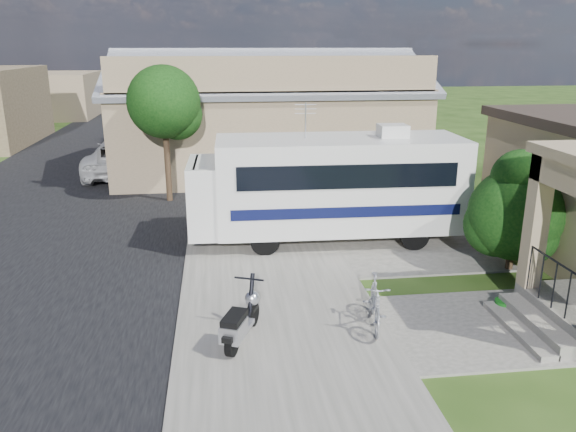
{
  "coord_description": "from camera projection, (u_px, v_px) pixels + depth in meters",
  "views": [
    {
      "loc": [
        -2.09,
        -10.07,
        5.19
      ],
      "look_at": [
        -0.5,
        2.5,
        1.3
      ],
      "focal_mm": 35.0,
      "sensor_mm": 36.0,
      "label": 1
    }
  ],
  "objects": [
    {
      "name": "scooter",
      "position": [
        240.0,
        322.0,
        9.95
      ],
      "size": [
        0.86,
        1.54,
        1.06
      ],
      "rotation": [
        0.0,
        0.0,
        -0.38
      ],
      "color": "black",
      "rests_on": "ground"
    },
    {
      "name": "motorhome",
      "position": [
        329.0,
        184.0,
        15.04
      ],
      "size": [
        7.31,
        2.52,
        3.72
      ],
      "rotation": [
        0.0,
        0.0,
        -0.03
      ],
      "color": "silver",
      "rests_on": "ground"
    },
    {
      "name": "ground",
      "position": [
        328.0,
        312.0,
        11.33
      ],
      "size": [
        120.0,
        120.0,
        0.0
      ],
      "primitive_type": "plane",
      "color": "#1F3B0F"
    },
    {
      "name": "street_tree_b",
      "position": [
        183.0,
        82.0,
        27.96
      ],
      "size": [
        2.44,
        2.4,
        4.73
      ],
      "color": "#302015",
      "rests_on": "ground"
    },
    {
      "name": "warehouse",
      "position": [
        266.0,
        122.0,
        23.99
      ],
      "size": [
        12.5,
        8.4,
        5.04
      ],
      "color": "#817050",
      "rests_on": "ground"
    },
    {
      "name": "driveway_slab",
      "position": [
        350.0,
        236.0,
        15.77
      ],
      "size": [
        7.0,
        6.0,
        0.05
      ],
      "primitive_type": "cube",
      "color": "#5A5951",
      "rests_on": "ground"
    },
    {
      "name": "street_tree_a",
      "position": [
        167.0,
        106.0,
        18.52
      ],
      "size": [
        2.44,
        2.4,
        4.58
      ],
      "color": "#302015",
      "rests_on": "ground"
    },
    {
      "name": "street_tree_c",
      "position": [
        190.0,
        78.0,
        36.58
      ],
      "size": [
        2.44,
        2.4,
        4.42
      ],
      "color": "#302015",
      "rests_on": "ground"
    },
    {
      "name": "walk_slab",
      "position": [
        492.0,
        326.0,
        10.73
      ],
      "size": [
        4.0,
        3.0,
        0.05
      ],
      "primitive_type": "cube",
      "color": "#5A5951",
      "rests_on": "ground"
    },
    {
      "name": "distant_bldg_near",
      "position": [
        39.0,
        95.0,
        41.3
      ],
      "size": [
        8.0,
        7.0,
        3.2
      ],
      "primitive_type": "cube",
      "color": "#817050",
      "rests_on": "ground"
    },
    {
      "name": "street_slab",
      "position": [
        66.0,
        197.0,
        19.91
      ],
      "size": [
        9.0,
        80.0,
        0.02
      ],
      "primitive_type": "cube",
      "color": "black",
      "rests_on": "ground"
    },
    {
      "name": "bicycle",
      "position": [
        375.0,
        305.0,
        10.56
      ],
      "size": [
        0.75,
        1.66,
        0.97
      ],
      "primitive_type": "imported",
      "rotation": [
        0.0,
        0.0,
        -0.19
      ],
      "color": "#B1B2B9",
      "rests_on": "ground"
    },
    {
      "name": "sidewalk_slab",
      "position": [
        249.0,
        190.0,
        20.68
      ],
      "size": [
        4.0,
        80.0,
        0.06
      ],
      "primitive_type": "cube",
      "color": "#5A5951",
      "rests_on": "ground"
    },
    {
      "name": "shrub",
      "position": [
        517.0,
        209.0,
        13.09
      ],
      "size": [
        2.38,
        2.27,
        2.92
      ],
      "color": "#302015",
      "rests_on": "ground"
    },
    {
      "name": "pickup_truck",
      "position": [
        122.0,
        157.0,
        23.14
      ],
      "size": [
        2.49,
        5.33,
        1.48
      ],
      "primitive_type": "imported",
      "rotation": [
        0.0,
        0.0,
        3.13
      ],
      "color": "silver",
      "rests_on": "ground"
    },
    {
      "name": "van",
      "position": [
        133.0,
        132.0,
        28.88
      ],
      "size": [
        3.29,
        6.08,
        1.67
      ],
      "primitive_type": "imported",
      "rotation": [
        0.0,
        0.0,
        0.17
      ],
      "color": "silver",
      "rests_on": "ground"
    },
    {
      "name": "garden_hose",
      "position": [
        505.0,
        306.0,
        11.39
      ],
      "size": [
        0.42,
        0.42,
        0.19
      ],
      "primitive_type": "cylinder",
      "color": "#135F15",
      "rests_on": "ground"
    }
  ]
}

